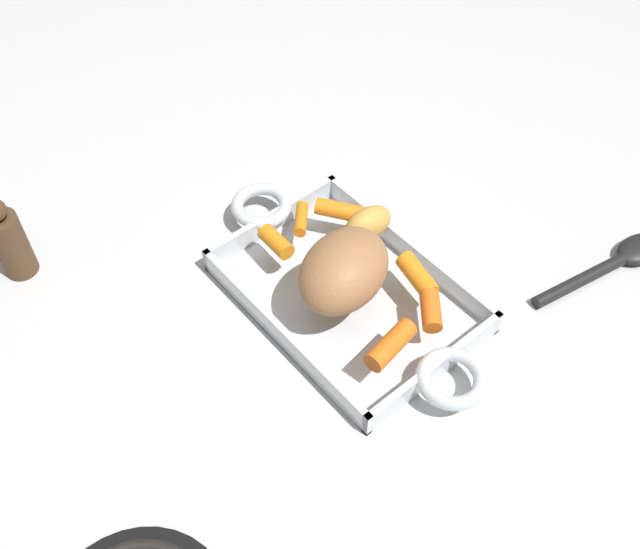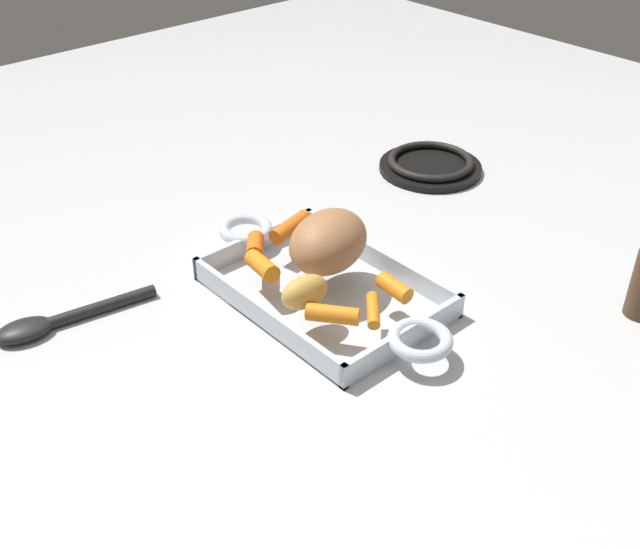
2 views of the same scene
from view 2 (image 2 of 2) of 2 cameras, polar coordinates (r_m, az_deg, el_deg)
name	(u,v)px [view 2 (image 2 of 2)]	position (r m, az deg, el deg)	size (l,w,h in m)	color
ground_plane	(324,297)	(1.03, 0.29, -1.71)	(2.38, 2.38, 0.00)	silver
roasting_dish	(324,289)	(1.02, 0.29, -1.10)	(0.42, 0.21, 0.04)	silver
pork_roast	(328,242)	(1.00, 0.63, 2.46)	(0.12, 0.09, 0.08)	#A06C44
baby_carrot_northwest	(262,266)	(1.00, -4.33, 0.66)	(0.02, 0.02, 0.06)	orange
baby_carrot_center_left	(394,288)	(0.97, 5.53, -0.98)	(0.02, 0.02, 0.05)	orange
baby_carrot_southeast	(373,310)	(0.93, 3.97, -2.66)	(0.02, 0.02, 0.05)	orange
baby_carrot_northeast	(255,246)	(1.05, -4.84, 2.15)	(0.02, 0.02, 0.05)	orange
baby_carrot_southwest	(291,227)	(1.08, -2.20, 3.53)	(0.02, 0.02, 0.07)	orange
baby_carrot_long	(333,314)	(0.92, 0.94, -2.97)	(0.02, 0.02, 0.06)	orange
potato_golden_large	(305,292)	(0.94, -1.14, -1.31)	(0.06, 0.04, 0.04)	gold
stove_burner_rear	(430,165)	(1.36, 8.21, 8.09)	(0.18, 0.18, 0.02)	black
serving_spoon	(54,321)	(1.03, -19.19, -3.31)	(0.07, 0.21, 0.02)	black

